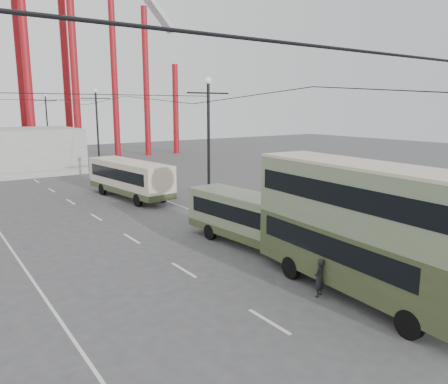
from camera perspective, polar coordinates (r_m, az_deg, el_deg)
ground at (r=14.43m, az=20.34°, el=-20.60°), size 160.00×160.00×0.00m
road_markings at (r=29.03m, az=-14.61°, el=-4.08°), size 12.52×120.00×0.01m
lamp_post_mid at (r=29.56m, az=-2.02°, el=5.75°), size 3.20×0.44×9.32m
lamp_post_far at (r=49.44m, az=-16.17°, el=7.46°), size 3.20×0.44×9.32m
lamp_post_distant at (r=70.59m, az=-22.07°, el=8.05°), size 3.20×0.44×9.32m
double_decker_bus at (r=17.74m, az=17.56°, el=-3.94°), size 3.17×10.05×5.32m
single_decker_green at (r=23.03m, az=4.63°, el=-3.70°), size 3.00×9.92×2.76m
single_decker_cream at (r=36.56m, az=-12.23°, el=1.85°), size 3.54×10.01×3.05m
pedestrian at (r=17.96m, az=12.30°, el=-10.89°), size 0.66×0.55×1.55m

